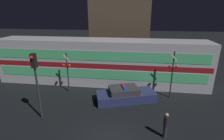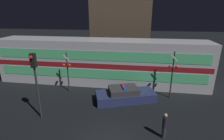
# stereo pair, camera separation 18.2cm
# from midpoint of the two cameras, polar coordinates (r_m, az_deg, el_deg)

# --- Properties ---
(train) EXTENTS (20.65, 3.01, 4.42)m
(train) POSITION_cam_midpoint_polar(r_m,az_deg,el_deg) (17.59, -3.36, 2.74)
(train) COLOR silver
(train) RESTS_ON ground_plane
(police_car) EXTENTS (5.14, 3.26, 1.29)m
(police_car) POSITION_cam_midpoint_polar(r_m,az_deg,el_deg) (14.55, 4.66, -8.14)
(police_car) COLOR navy
(police_car) RESTS_ON ground_plane
(pedestrian) EXTENTS (0.27, 0.27, 1.62)m
(pedestrian) POSITION_cam_midpoint_polar(r_m,az_deg,el_deg) (10.91, 17.23, -16.95)
(pedestrian) COLOR #2D2833
(pedestrian) RESTS_ON ground_plane
(crossing_signal_near) EXTENTS (0.77, 0.30, 4.02)m
(crossing_signal_near) POSITION_cam_midpoint_polar(r_m,az_deg,el_deg) (15.04, 19.50, -0.59)
(crossing_signal_near) COLOR #2D2D33
(crossing_signal_near) RESTS_ON ground_plane
(crossing_signal_far) EXTENTS (0.77, 0.30, 3.64)m
(crossing_signal_far) POSITION_cam_midpoint_polar(r_m,az_deg,el_deg) (15.95, -14.06, 0.23)
(crossing_signal_far) COLOR #2D2D33
(crossing_signal_far) RESTS_ON ground_plane
(traffic_light_corner) EXTENTS (0.30, 0.46, 4.56)m
(traffic_light_corner) POSITION_cam_midpoint_polar(r_m,az_deg,el_deg) (12.17, -23.44, -1.24)
(traffic_light_corner) COLOR #2D2D33
(traffic_light_corner) RESTS_ON ground_plane
(building_left) EXTENTS (7.69, 6.44, 10.09)m
(building_left) POSITION_cam_midpoint_polar(r_m,az_deg,el_deg) (25.49, 3.45, 14.17)
(building_left) COLOR brown
(building_left) RESTS_ON ground_plane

